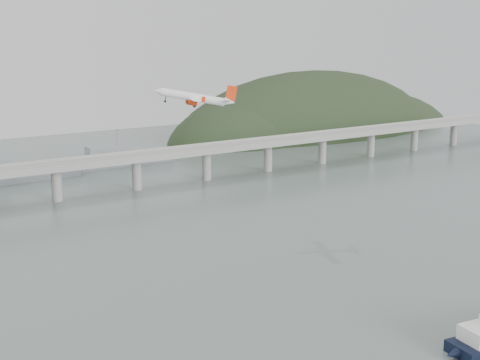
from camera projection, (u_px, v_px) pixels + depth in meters
ground at (327, 309)px, 223.87m from camera, size 900.00×900.00×0.00m
bridge at (104, 165)px, 381.68m from camera, size 800.00×22.00×23.90m
headland at (322, 149)px, 651.59m from camera, size 365.00×155.00×156.00m
airliner at (195, 98)px, 264.68m from camera, size 32.72×30.86×9.22m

